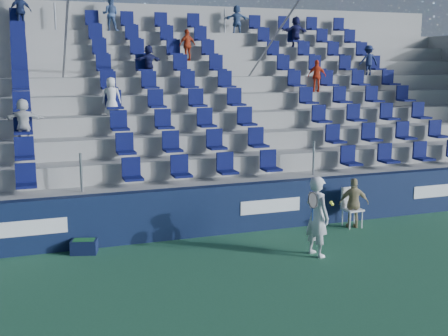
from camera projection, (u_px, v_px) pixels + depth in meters
The scene contains 7 objects.
ground at pixel (263, 280), 10.82m from camera, with size 70.00×70.00×0.00m, color #296041.
sponsor_wall at pixel (212, 210), 13.63m from camera, with size 24.00×0.32×1.20m.
grandstand at pixel (162, 126), 18.07m from camera, with size 24.00×8.17×6.63m.
tennis_player at pixel (317, 216), 12.06m from camera, with size 0.69×0.72×1.76m.
line_judge_chair at pixel (350, 204), 14.35m from camera, with size 0.46×0.48×1.00m.
line_judge at pixel (354, 203), 14.19m from camera, with size 0.75×0.31×1.28m, color tan.
ball_bin at pixel (84, 246), 12.33m from camera, with size 0.64×0.50×0.31m.
Camera 1 is at (-4.11, -9.40, 4.11)m, focal length 45.00 mm.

